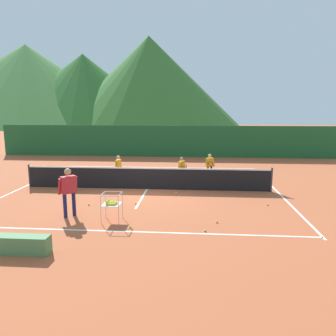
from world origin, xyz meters
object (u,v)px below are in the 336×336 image
Objects in this scene: student_2 at (210,164)px; tennis_ball_3 at (176,193)px; tennis_ball_5 at (136,203)px; courtside_bench at (20,245)px; instructor at (69,188)px; student_0 at (118,166)px; student_1 at (182,167)px; tennis_net at (147,178)px; ball_cart at (111,203)px; tennis_ball_1 at (217,222)px; tennis_ball_0 at (205,230)px; tennis_ball_2 at (130,227)px; tennis_ball_4 at (89,204)px; tennis_ball_6 at (267,205)px.

student_2 is 3.53m from tennis_ball_3.
tennis_ball_5 is 4.90m from courtside_bench.
instructor reaches higher than student_0.
instructor is 1.32× the size of student_1.
tennis_net is 12.12× the size of ball_cart.
ball_cart is 13.22× the size of tennis_ball_5.
student_1 is 2.33m from tennis_ball_3.
courtside_bench is at bearing -152.57° from tennis_ball_1.
tennis_net is at bearing -134.04° from student_1.
student_2 reaches higher than student_1.
tennis_ball_0 is at bearing -57.09° from student_0.
tennis_ball_4 is at bearing 132.37° from tennis_ball_2.
tennis_ball_0 is at bearing -93.59° from student_2.
courtside_bench reaches higher than tennis_ball_2.
student_1 reaches higher than courtside_bench.
tennis_ball_1 and tennis_ball_2 have the same top height.
tennis_net is at bearing 116.24° from tennis_ball_0.
tennis_ball_6 is (6.83, 1.79, -0.94)m from instructor.
tennis_net is at bearing 156.30° from tennis_ball_6.
courtside_bench is at bearing -115.31° from tennis_ball_5.
tennis_ball_5 is (-1.44, -1.63, 0.00)m from tennis_ball_3.
ball_cart is (-2.02, -5.75, -0.16)m from student_1.
ball_cart is (-3.41, -6.63, -0.18)m from student_2.
student_2 reaches higher than courtside_bench.
tennis_ball_6 is (6.37, -3.36, -0.76)m from student_0.
courtside_bench is (-4.62, -1.82, 0.20)m from tennis_ball_0.
ball_cart is at bearing -11.63° from instructor.
ball_cart reaches higher than tennis_ball_4.
tennis_ball_3 is at bearing 43.88° from instructor.
tennis_ball_5 is at bearing -122.26° from student_2.
instructor is at bearing -140.06° from tennis_ball_5.
tennis_ball_3 and tennis_ball_6 have the same top height.
tennis_net is at bearing 87.41° from tennis_ball_5.
courtside_bench is at bearing -94.55° from student_0.
student_2 is (2.88, 2.42, 0.27)m from tennis_net.
tennis_ball_2 is at bearing -22.11° from instructor.
tennis_net is at bearing 62.63° from instructor.
ball_cart is 13.22× the size of tennis_ball_1.
tennis_ball_3 is at bearing 104.30° from tennis_ball_0.
tennis_ball_1 is 1.00× the size of tennis_ball_6.
tennis_ball_0 is (4.44, -1.00, -0.94)m from instructor.
tennis_ball_1 is at bearing 1.34° from ball_cart.
ball_cart is 13.22× the size of tennis_ball_3.
tennis_ball_2 is 5.35m from tennis_ball_6.
student_2 is at bearing 113.08° from tennis_ball_6.
tennis_ball_1 is (2.81, -4.13, -0.47)m from tennis_net.
tennis_net is 4.42m from instructor.
tennis_ball_1 is at bearing -76.95° from student_1.
tennis_ball_4 is (-3.29, -4.17, -0.71)m from student_1.
tennis_ball_6 is 8.39m from courtside_bench.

